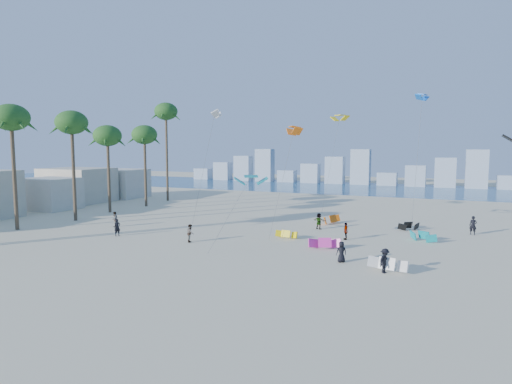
% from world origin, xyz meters
% --- Properties ---
extents(ground, '(220.00, 220.00, 0.00)m').
position_xyz_m(ground, '(0.00, 0.00, 0.00)').
color(ground, beige).
rests_on(ground, ground).
extents(ocean, '(220.00, 220.00, 0.00)m').
position_xyz_m(ocean, '(0.00, 72.00, 0.01)').
color(ocean, navy).
rests_on(ocean, ground).
extents(kitesurfer_near, '(0.67, 0.75, 1.73)m').
position_xyz_m(kitesurfer_near, '(-9.96, 10.73, 0.87)').
color(kitesurfer_near, black).
rests_on(kitesurfer_near, ground).
extents(kitesurfer_mid, '(0.96, 1.03, 1.69)m').
position_xyz_m(kitesurfer_mid, '(-1.70, 11.29, 0.85)').
color(kitesurfer_mid, gray).
rests_on(kitesurfer_mid, ground).
extents(kitesurfers_far, '(37.47, 18.62, 1.92)m').
position_xyz_m(kitesurfers_far, '(9.22, 16.25, 0.87)').
color(kitesurfers_far, black).
rests_on(kitesurfers_far, ground).
extents(grounded_kites, '(15.28, 20.29, 0.95)m').
position_xyz_m(grounded_kites, '(13.01, 18.03, 0.44)').
color(grounded_kites, yellow).
rests_on(grounded_kites, ground).
extents(flying_kites, '(37.13, 33.39, 15.16)m').
position_xyz_m(flying_kites, '(13.51, 20.63, 10.53)').
color(flying_kites, '#0C8B94').
rests_on(flying_kites, ground).
extents(palm_row, '(7.68, 44.80, 16.17)m').
position_xyz_m(palm_row, '(-21.49, 16.16, 11.63)').
color(palm_row, brown).
rests_on(palm_row, ground).
extents(beachfront_buildings, '(11.50, 43.00, 6.00)m').
position_xyz_m(beachfront_buildings, '(-33.69, 20.82, 2.67)').
color(beachfront_buildings, beige).
rests_on(beachfront_buildings, ground).
extents(distant_skyline, '(85.00, 3.00, 8.40)m').
position_xyz_m(distant_skyline, '(-1.19, 82.00, 3.09)').
color(distant_skyline, '#9EADBF').
rests_on(distant_skyline, ground).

